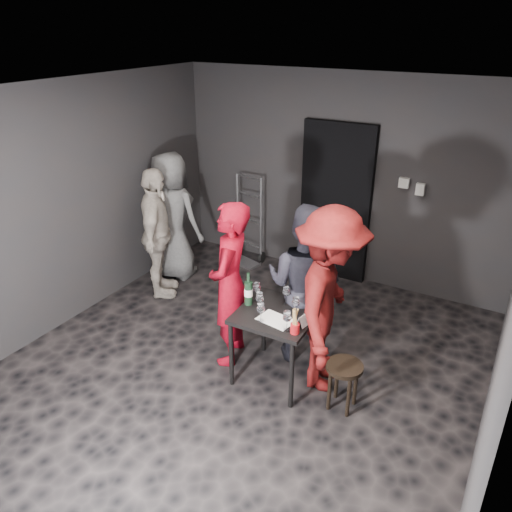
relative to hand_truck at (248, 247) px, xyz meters
The scene contains 26 objects.
floor 2.52m from the hand_truck, 61.24° to the right, with size 4.50×5.00×0.02m, color black.
ceiling 3.52m from the hand_truck, 61.24° to the right, with size 4.50×5.00×0.02m, color silver.
wall_back 1.67m from the hand_truck, 13.84° to the left, with size 4.50×0.04×2.70m, color black.
wall_left 2.68m from the hand_truck, 115.31° to the right, with size 0.04×5.00×2.70m, color black.
wall_right 4.25m from the hand_truck, 32.48° to the right, with size 0.04×5.00×2.70m, color black.
doorway 1.48m from the hand_truck, 11.13° to the left, with size 0.95×0.10×2.10m, color black.
wallbox_upper 2.41m from the hand_truck, ahead, with size 0.12×0.06×0.12m, color #B7B7B2.
wallbox_lower 2.56m from the hand_truck, ahead, with size 0.10×0.06×0.14m, color #B7B7B2.
hand_truck is the anchor object (origin of this frame).
tasting_table 2.67m from the hand_truck, 53.22° to the right, with size 0.72×0.72×0.75m.
stool 3.19m from the hand_truck, 43.63° to the right, with size 0.33×0.33×0.47m.
server_red 2.41m from the hand_truck, 63.59° to the right, with size 0.72×0.47×1.97m, color maroon.
woman_black 2.45m from the hand_truck, 45.22° to the right, with size 0.93×0.51×1.91m, color #22222C.
man_maroon 2.94m from the hand_truck, 43.86° to the right, with size 1.42×0.66×2.20m, color #5F0F0F.
bystander_cream 1.61m from the hand_truck, 109.74° to the right, with size 1.08×0.52×1.84m, color #C1B3A5.
bystander_grey 1.32m from the hand_truck, 127.50° to the right, with size 0.97×0.53×1.98m, color #5D5D5D.
tasting_mat 2.82m from the hand_truck, 53.95° to the right, with size 0.32×0.22×0.00m, color white.
wine_glass_a 2.66m from the hand_truck, 56.74° to the right, with size 0.08×0.08×0.20m, color white, non-canonical shape.
wine_glass_b 2.48m from the hand_truck, 57.12° to the right, with size 0.08×0.08×0.21m, color white, non-canonical shape.
wine_glass_c 2.58m from the hand_truck, 50.74° to the right, with size 0.08×0.08×0.20m, color white, non-canonical shape.
wine_glass_d 2.85m from the hand_truck, 56.79° to the right, with size 0.08×0.08×0.20m, color white, non-canonical shape.
wine_glass_e 3.02m from the hand_truck, 52.53° to the right, with size 0.08×0.08×0.21m, color white, non-canonical shape.
wine_glass_f 2.78m from the hand_truck, 49.84° to the right, with size 0.08×0.08×0.20m, color white, non-canonical shape.
wine_bottle 2.56m from the hand_truck, 59.08° to the right, with size 0.08×0.08×0.33m.
breadstick_cup 3.07m from the hand_truck, 51.35° to the right, with size 0.08×0.08×0.26m.
reserved_card 2.94m from the hand_truck, 49.52° to the right, with size 0.09×0.14×0.11m, color white, non-canonical shape.
Camera 1 is at (2.19, -3.48, 3.24)m, focal length 35.00 mm.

